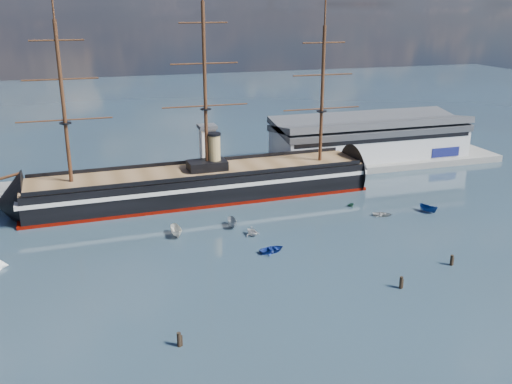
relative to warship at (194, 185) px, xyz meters
name	(u,v)px	position (x,y,z in m)	size (l,w,h in m)	color
ground	(228,224)	(3.91, -20.00, -4.04)	(600.00, 600.00, 0.00)	#2D3A44
quay	(229,178)	(13.91, 16.00, -4.04)	(180.00, 18.00, 2.00)	slate
warehouse	(370,138)	(61.91, 20.00, 3.95)	(63.00, 21.00, 11.60)	#B7BABC
quay_tower	(208,150)	(6.91, 13.00, 5.72)	(5.00, 5.00, 15.00)	silver
warship	(194,185)	(0.00, 0.00, 0.00)	(113.11, 18.85, 53.94)	black
motorboat_a	(177,236)	(-8.84, -23.59, -4.04)	(6.90, 2.53, 2.76)	silver
motorboat_b	(272,252)	(8.64, -37.93, -4.04)	(3.42, 1.37, 1.60)	navy
motorboat_c	(232,227)	(4.46, -21.94, -4.04)	(6.06, 2.22, 2.42)	gray
motorboat_d	(252,235)	(7.28, -28.22, -4.04)	(6.20, 2.68, 2.27)	silver
motorboat_e	(382,216)	(41.09, -26.09, -4.04)	(2.84, 1.14, 1.33)	#939597
motorboat_f	(428,212)	(53.29, -27.12, -4.04)	(5.73, 2.10, 2.29)	navy
motorboat_g	(351,206)	(36.97, -17.45, -4.04)	(3.69, 1.60, 1.35)	#113827
piling_near_left	(179,346)	(-15.99, -66.29, -4.04)	(0.64, 0.64, 3.04)	black
piling_near_right	(401,288)	(25.63, -60.12, -4.04)	(0.64, 0.64, 3.04)	black
piling_far_right	(451,265)	(40.27, -54.67, -4.04)	(0.64, 0.64, 2.87)	black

